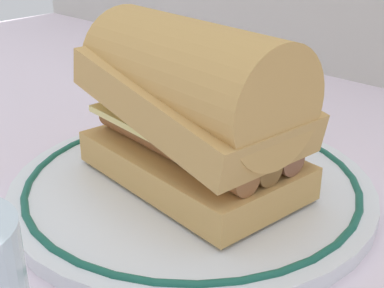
# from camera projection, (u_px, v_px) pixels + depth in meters

# --- Properties ---
(ground_plane) EXTENTS (1.50, 1.50, 0.00)m
(ground_plane) POSITION_uv_depth(u_px,v_px,m) (158.00, 196.00, 0.45)
(ground_plane) COLOR silver
(plate) EXTENTS (0.29, 0.29, 0.01)m
(plate) POSITION_uv_depth(u_px,v_px,m) (192.00, 185.00, 0.45)
(plate) COLOR white
(plate) RESTS_ON ground_plane
(sausage_sandwich) EXTENTS (0.19, 0.12, 0.13)m
(sausage_sandwich) POSITION_uv_depth(u_px,v_px,m) (192.00, 105.00, 0.42)
(sausage_sandwich) COLOR tan
(sausage_sandwich) RESTS_ON plate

